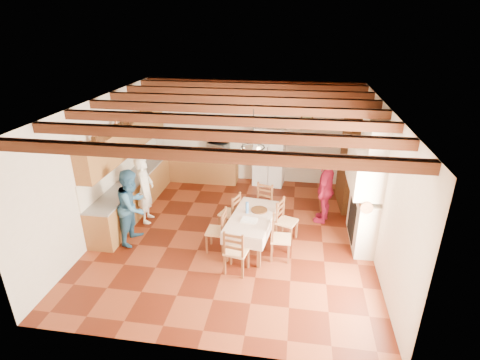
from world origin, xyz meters
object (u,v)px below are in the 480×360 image
chair_left_near (216,230)px  person_woman_red (325,189)px  chair_left_far (230,213)px  chair_right_far (287,221)px  chair_end_far (262,205)px  person_woman_blue (133,206)px  chair_end_near (236,250)px  chair_right_near (281,238)px  refrigerator (270,155)px  dining_table (252,219)px  microwave (218,148)px  person_man (145,190)px  hutch (353,163)px

chair_left_near → person_woman_red: size_ratio=0.57×
chair_left_far → chair_right_far: 1.32m
chair_left_near → chair_end_far: size_ratio=1.00×
person_woman_blue → chair_end_near: bearing=-103.1°
chair_left_near → chair_right_near: (1.36, -0.08, 0.00)m
refrigerator → person_woman_blue: (-2.66, -3.60, -0.03)m
dining_table → chair_right_near: bearing=-30.7°
chair_right_far → microwave: microwave is taller
microwave → dining_table: bearing=-46.8°
chair_end_near → person_man: 2.99m
hutch → chair_right_near: 3.22m
refrigerator → chair_right_far: bearing=-72.0°
dining_table → microwave: size_ratio=3.05×
refrigerator → person_woman_blue: bearing=-120.2°
hutch → person_woman_blue: size_ratio=1.39×
person_man → chair_right_far: bearing=-104.1°
chair_right_near → chair_right_far: bearing=-9.4°
chair_left_far → chair_right_near: bearing=72.4°
chair_right_near → chair_right_far: 0.70m
refrigerator → hutch: size_ratio=0.74×
hutch → chair_end_near: 4.15m
chair_right_near → chair_end_far: size_ratio=1.00×
chair_right_near → chair_end_near: size_ratio=1.00×
chair_left_far → chair_end_near: 1.52m
chair_end_far → chair_end_near: bearing=-81.3°
hutch → person_woman_red: (-0.71, -0.96, -0.33)m
person_woman_blue → microwave: (1.15, 3.48, 0.22)m
dining_table → microwave: 3.60m
chair_left_near → chair_left_far: bearing=172.1°
chair_left_far → dining_table: bearing=67.2°
chair_right_far → person_woman_blue: 3.36m
chair_right_near → person_man: 3.47m
dining_table → person_man: size_ratio=1.06×
refrigerator → chair_left_near: size_ratio=1.82×
chair_right_far → refrigerator: bearing=32.3°
hutch → chair_right_near: hutch is taller
chair_left_near → chair_end_far: bearing=149.5°
chair_right_far → chair_right_near: bearing=-167.0°
chair_left_near → person_woman_red: bearing=127.2°
chair_right_near → chair_end_near: (-0.82, -0.58, 0.00)m
chair_left_near → chair_end_near: size_ratio=1.00×
hutch → person_woman_red: 1.24m
person_man → person_woman_red: person_woman_red is taller
chair_right_near → person_woman_blue: bearing=84.8°
chair_end_near → person_woman_blue: size_ratio=0.57×
dining_table → chair_left_near: size_ratio=1.82×
hutch → chair_left_near: 4.03m
dining_table → chair_left_near: chair_left_near is taller
refrigerator → microwave: (-1.51, -0.12, 0.19)m
hutch → refrigerator: bearing=150.1°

